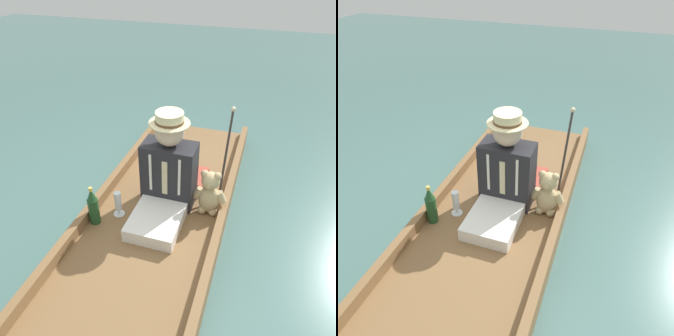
% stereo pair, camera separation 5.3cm
% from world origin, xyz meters
% --- Properties ---
extents(ground_plane, '(16.00, 16.00, 0.00)m').
position_xyz_m(ground_plane, '(0.00, 0.00, 0.00)').
color(ground_plane, '#476B66').
extents(punt_boat, '(1.09, 3.02, 0.22)m').
position_xyz_m(punt_boat, '(0.00, 0.00, 0.07)').
color(punt_boat, brown).
rests_on(punt_boat, ground_plane).
extents(seat_cushion, '(0.43, 0.30, 0.11)m').
position_xyz_m(seat_cushion, '(-0.08, -0.39, 0.18)').
color(seat_cushion, '#B24738').
rests_on(seat_cushion, punt_boat).
extents(seated_person, '(0.43, 0.72, 0.83)m').
position_xyz_m(seated_person, '(-0.04, -0.04, 0.43)').
color(seated_person, white).
rests_on(seated_person, punt_boat).
extents(teddy_bear, '(0.28, 0.16, 0.40)m').
position_xyz_m(teddy_bear, '(-0.39, -0.07, 0.31)').
color(teddy_bear, tan).
rests_on(teddy_bear, punt_boat).
extents(wine_glass, '(0.09, 0.09, 0.22)m').
position_xyz_m(wine_glass, '(0.30, 0.18, 0.25)').
color(wine_glass, silver).
rests_on(wine_glass, punt_boat).
extents(walking_cane, '(0.04, 0.39, 0.72)m').
position_xyz_m(walking_cane, '(-0.44, -0.44, 0.55)').
color(walking_cane, '#2D2823').
rests_on(walking_cane, punt_boat).
extents(champagne_bottle, '(0.08, 0.08, 0.34)m').
position_xyz_m(champagne_bottle, '(0.44, 0.32, 0.28)').
color(champagne_bottle, '#1E4723').
rests_on(champagne_bottle, punt_boat).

